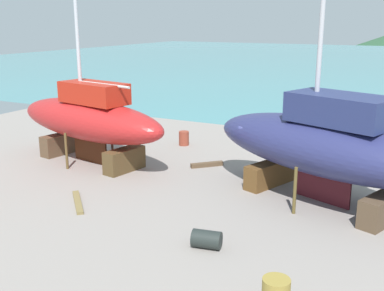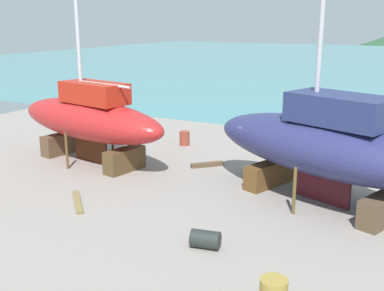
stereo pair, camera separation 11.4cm
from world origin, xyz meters
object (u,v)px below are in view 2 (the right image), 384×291
sailboat_large_starboard (326,145)px  barrel_blue_faded (205,239)px  barrel_by_slipway (185,138)px  worker (342,141)px  sailboat_small_center (90,118)px

sailboat_large_starboard → barrel_blue_faded: bearing=87.4°
barrel_by_slipway → worker: bearing=9.9°
worker → sailboat_large_starboard: bearing=-133.9°
sailboat_small_center → worker: bearing=-138.8°
sailboat_small_center → barrel_blue_faded: 10.40m
worker → sailboat_small_center: bearing=162.4°
sailboat_large_starboard → worker: 6.43m
barrel_blue_faded → sailboat_large_starboard: bearing=67.0°
barrel_blue_faded → barrel_by_slipway: bearing=121.5°
worker → barrel_blue_faded: worker is taller
sailboat_small_center → worker: (10.48, 6.20, -1.26)m
barrel_by_slipway → sailboat_large_starboard: bearing=-29.9°
sailboat_small_center → barrel_by_slipway: (2.45, 4.80, -1.75)m
sailboat_small_center → barrel_blue_faded: sailboat_small_center is taller
barrel_by_slipway → barrel_blue_faded: bearing=-58.5°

